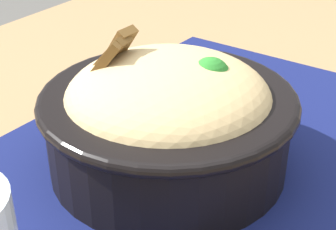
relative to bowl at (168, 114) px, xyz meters
name	(u,v)px	position (x,y,z in m)	size (l,w,h in m)	color
table	(204,226)	(0.02, -0.03, -0.12)	(1.17, 0.91, 0.75)	#99754C
placemat	(210,149)	(0.04, -0.02, -0.05)	(0.48, 0.36, 0.00)	#11194C
bowl	(168,114)	(0.00, 0.00, 0.00)	(0.22, 0.22, 0.12)	black
fork	(230,99)	(0.14, 0.01, -0.05)	(0.04, 0.13, 0.00)	#B7B7B7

